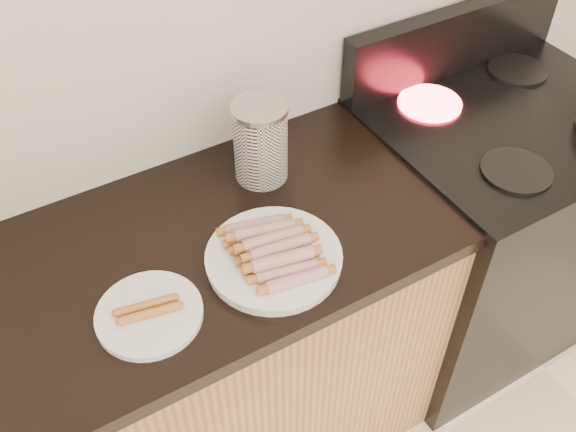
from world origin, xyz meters
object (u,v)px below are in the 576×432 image
stove (482,230)px  main_plate (274,259)px  canister (260,142)px  mug (258,155)px  side_plate (149,314)px

stove → main_plate: main_plate is taller
canister → stove: bearing=-12.3°
mug → side_plate: bearing=-144.5°
main_plate → mug: bearing=67.6°
stove → mug: mug is taller
main_plate → canister: (0.12, 0.27, 0.10)m
main_plate → side_plate: size_ratio=1.36×
stove → main_plate: size_ratio=3.06×
canister → mug: bearing=80.0°
main_plate → mug: 0.32m
side_plate → mug: bearing=35.5°
side_plate → mug: (0.41, 0.30, 0.04)m
side_plate → mug: mug is taller
side_plate → canister: size_ratio=1.05×
canister → mug: size_ratio=2.40×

